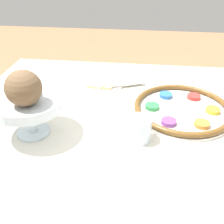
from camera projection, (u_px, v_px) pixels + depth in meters
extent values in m
cube|color=silver|center=(116.00, 189.00, 1.14)|extent=(1.13, 0.96, 0.77)
cylinder|color=silver|center=(182.00, 111.00, 0.94)|extent=(0.34, 0.34, 0.01)
torus|color=brown|center=(182.00, 108.00, 0.93)|extent=(0.34, 0.34, 0.02)
cylinder|color=#33934C|center=(152.00, 106.00, 0.94)|extent=(0.05, 0.05, 0.01)
cylinder|color=#844299|center=(169.00, 122.00, 0.86)|extent=(0.05, 0.05, 0.01)
cylinder|color=orange|center=(202.00, 124.00, 0.85)|extent=(0.05, 0.05, 0.01)
cylinder|color=gold|center=(213.00, 110.00, 0.92)|extent=(0.05, 0.05, 0.01)
cylinder|color=red|center=(194.00, 97.00, 1.00)|extent=(0.05, 0.05, 0.01)
cylinder|color=#2D6BB7|center=(166.00, 95.00, 1.01)|extent=(0.05, 0.05, 0.01)
cylinder|color=silver|center=(34.00, 132.00, 0.84)|extent=(0.10, 0.10, 0.01)
cylinder|color=silver|center=(31.00, 119.00, 0.81)|extent=(0.03, 0.03, 0.09)
cylinder|color=silver|center=(28.00, 102.00, 0.78)|extent=(0.22, 0.22, 0.03)
sphere|color=orange|center=(22.00, 84.00, 0.76)|extent=(0.08, 0.08, 0.08)
sphere|color=brown|center=(23.00, 88.00, 0.71)|extent=(0.10, 0.10, 0.10)
cylinder|color=silver|center=(102.00, 85.00, 1.12)|extent=(0.18, 0.18, 0.01)
cube|color=#D1B784|center=(102.00, 83.00, 1.11)|extent=(0.11, 0.11, 0.01)
cylinder|color=white|center=(120.00, 82.00, 1.10)|extent=(0.20, 0.12, 0.04)
cylinder|color=silver|center=(139.00, 129.00, 0.79)|extent=(0.07, 0.07, 0.08)
cube|color=silver|center=(203.00, 165.00, 0.71)|extent=(0.04, 0.18, 0.01)
cube|color=silver|center=(192.00, 164.00, 0.71)|extent=(0.04, 0.18, 0.01)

